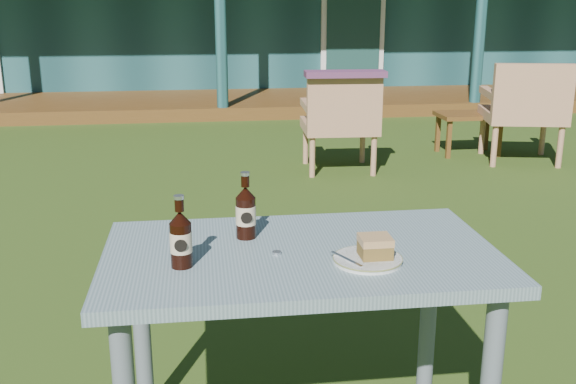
{
  "coord_description": "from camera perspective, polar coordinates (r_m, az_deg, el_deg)",
  "views": [
    {
      "loc": [
        -0.29,
        -3.5,
        1.46
      ],
      "look_at": [
        0.0,
        -1.3,
        0.82
      ],
      "focal_mm": 42.0,
      "sensor_mm": 36.0,
      "label": 1
    }
  ],
  "objects": [
    {
      "name": "armchair_right",
      "position": [
        6.47,
        19.46,
        6.81
      ],
      "size": [
        0.79,
        0.76,
        0.92
      ],
      "color": "tan",
      "rests_on": "ground"
    },
    {
      "name": "ground",
      "position": [
        3.81,
        -2.59,
        -6.47
      ],
      "size": [
        80.0,
        80.0,
        0.0
      ],
      "primitive_type": "plane",
      "color": "#334916"
    },
    {
      "name": "bottle_cap",
      "position": [
        2.04,
        -0.97,
        -5.17
      ],
      "size": [
        0.03,
        0.03,
        0.01
      ],
      "primitive_type": "cylinder",
      "color": "silver",
      "rests_on": "cafe_table"
    },
    {
      "name": "plate",
      "position": [
        1.99,
        6.76,
        -5.68
      ],
      "size": [
        0.2,
        0.2,
        0.01
      ],
      "color": "silver",
      "rests_on": "cafe_table"
    },
    {
      "name": "cafe_table",
      "position": [
        2.1,
        1.09,
        -7.54
      ],
      "size": [
        1.2,
        0.7,
        0.72
      ],
      "color": "slate",
      "rests_on": "ground"
    },
    {
      "name": "armchair_left",
      "position": [
        5.8,
        4.49,
        6.26
      ],
      "size": [
        0.65,
        0.61,
        0.84
      ],
      "color": "tan",
      "rests_on": "ground"
    },
    {
      "name": "floral_throw",
      "position": [
        5.58,
        4.87,
        9.94
      ],
      "size": [
        0.67,
        0.23,
        0.05
      ],
      "primitive_type": "cube",
      "rotation": [
        0.0,
        0.0,
        3.1
      ],
      "color": "#5D2F51",
      "rests_on": "armchair_left"
    },
    {
      "name": "cola_bottle_near",
      "position": [
        2.15,
        -3.6,
        -1.68
      ],
      "size": [
        0.06,
        0.07,
        0.22
      ],
      "color": "black",
      "rests_on": "cafe_table"
    },
    {
      "name": "fork",
      "position": [
        1.96,
        4.99,
        -5.69
      ],
      "size": [
        0.07,
        0.13,
        0.0
      ],
      "primitive_type": "cube",
      "rotation": [
        0.0,
        0.0,
        0.46
      ],
      "color": "silver",
      "rests_on": "plate"
    },
    {
      "name": "cola_bottle_far",
      "position": [
        1.94,
        -9.06,
        -3.91
      ],
      "size": [
        0.06,
        0.07,
        0.21
      ],
      "color": "black",
      "rests_on": "cafe_table"
    },
    {
      "name": "cake_slice",
      "position": [
        1.99,
        7.39,
        -4.58
      ],
      "size": [
        0.09,
        0.09,
        0.06
      ],
      "color": "brown",
      "rests_on": "plate"
    },
    {
      "name": "side_table",
      "position": [
        6.71,
        15.1,
        5.97
      ],
      "size": [
        0.6,
        0.4,
        0.4
      ],
      "color": "#5B3716",
      "rests_on": "ground"
    }
  ]
}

